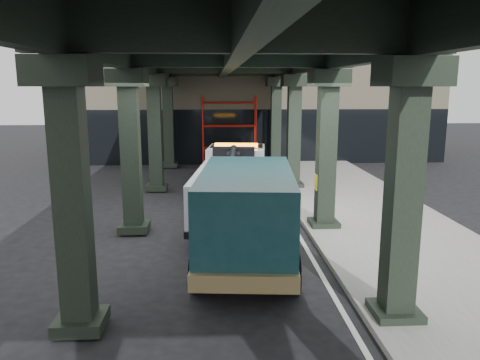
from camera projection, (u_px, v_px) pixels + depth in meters
name	position (u px, v px, depth m)	size (l,w,h in m)	color
ground	(247.00, 253.00, 12.89)	(90.00, 90.00, 0.00)	black
sidewalk	(382.00, 226.00, 15.08)	(5.00, 40.00, 0.15)	gray
lane_stripe	(296.00, 230.00, 14.94)	(0.12, 38.00, 0.01)	silver
viaduct	(229.00, 53.00, 13.75)	(7.40, 32.00, 6.40)	black
building	(256.00, 94.00, 31.79)	(22.00, 10.00, 8.00)	#C6B793
scaffolding	(229.00, 129.00, 26.81)	(3.08, 0.88, 4.00)	red
tow_truck	(233.00, 182.00, 16.29)	(2.93, 7.84, 2.52)	black
towed_van	(247.00, 212.00, 12.06)	(2.90, 6.26, 2.47)	#123A40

